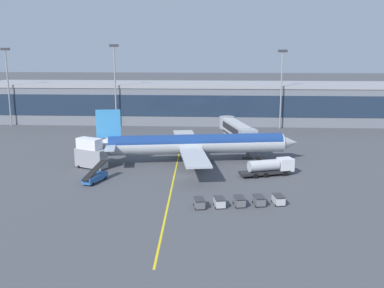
{
  "coord_description": "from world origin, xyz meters",
  "views": [
    {
      "loc": [
        6.1,
        -85.08,
        24.83
      ],
      "look_at": [
        0.85,
        9.0,
        4.5
      ],
      "focal_mm": 42.64,
      "sensor_mm": 36.0,
      "label": 1
    }
  ],
  "objects_px": {
    "fuel_tanker": "(270,167)",
    "baggage_cart_3": "(259,200)",
    "belt_loader": "(95,177)",
    "baggage_cart_0": "(199,203)",
    "main_airliner": "(195,144)",
    "baggage_cart_2": "(239,201)",
    "baggage_cart_4": "(278,200)",
    "catering_lift": "(91,154)",
    "baggage_cart_1": "(219,202)"
  },
  "relations": [
    {
      "from": "baggage_cart_1",
      "to": "belt_loader",
      "type": "bearing_deg",
      "value": 152.39
    },
    {
      "from": "baggage_cart_0",
      "to": "baggage_cart_4",
      "type": "distance_m",
      "value": 12.8
    },
    {
      "from": "belt_loader",
      "to": "baggage_cart_2",
      "type": "xyz_separation_m",
      "value": [
        26.24,
        -11.5,
        -0.21
      ]
    },
    {
      "from": "main_airliner",
      "to": "fuel_tanker",
      "type": "bearing_deg",
      "value": -31.83
    },
    {
      "from": "catering_lift",
      "to": "baggage_cart_2",
      "type": "relative_size",
      "value": 2.5
    },
    {
      "from": "catering_lift",
      "to": "baggage_cart_1",
      "type": "xyz_separation_m",
      "value": [
        26.52,
        -21.77,
        -2.28
      ]
    },
    {
      "from": "fuel_tanker",
      "to": "baggage_cart_0",
      "type": "xyz_separation_m",
      "value": [
        -13.1,
        -18.96,
        -0.96
      ]
    },
    {
      "from": "baggage_cart_3",
      "to": "catering_lift",
      "type": "bearing_deg",
      "value": 147.85
    },
    {
      "from": "catering_lift",
      "to": "baggage_cart_3",
      "type": "relative_size",
      "value": 2.5
    },
    {
      "from": "fuel_tanker",
      "to": "baggage_cart_3",
      "type": "height_order",
      "value": "fuel_tanker"
    },
    {
      "from": "fuel_tanker",
      "to": "baggage_cart_1",
      "type": "distance_m",
      "value": 20.92
    },
    {
      "from": "main_airliner",
      "to": "baggage_cart_4",
      "type": "bearing_deg",
      "value": -60.67
    },
    {
      "from": "fuel_tanker",
      "to": "catering_lift",
      "type": "bearing_deg",
      "value": 174.68
    },
    {
      "from": "catering_lift",
      "to": "baggage_cart_3",
      "type": "xyz_separation_m",
      "value": [
        32.81,
        -20.62,
        -2.28
      ]
    },
    {
      "from": "main_airliner",
      "to": "baggage_cart_2",
      "type": "distance_m",
      "value": 28.65
    },
    {
      "from": "catering_lift",
      "to": "baggage_cart_0",
      "type": "relative_size",
      "value": 2.5
    },
    {
      "from": "baggage_cart_0",
      "to": "baggage_cart_3",
      "type": "height_order",
      "value": "same"
    },
    {
      "from": "catering_lift",
      "to": "baggage_cart_2",
      "type": "distance_m",
      "value": 36.53
    },
    {
      "from": "fuel_tanker",
      "to": "baggage_cart_1",
      "type": "relative_size",
      "value": 3.82
    },
    {
      "from": "fuel_tanker",
      "to": "catering_lift",
      "type": "distance_m",
      "value": 36.65
    },
    {
      "from": "baggage_cart_4",
      "to": "baggage_cart_0",
      "type": "bearing_deg",
      "value": -169.63
    },
    {
      "from": "fuel_tanker",
      "to": "catering_lift",
      "type": "relative_size",
      "value": 1.53
    },
    {
      "from": "fuel_tanker",
      "to": "baggage_cart_0",
      "type": "distance_m",
      "value": 23.06
    },
    {
      "from": "catering_lift",
      "to": "baggage_cart_4",
      "type": "distance_m",
      "value": 41.23
    },
    {
      "from": "baggage_cart_2",
      "to": "baggage_cart_3",
      "type": "relative_size",
      "value": 1.0
    },
    {
      "from": "main_airliner",
      "to": "baggage_cart_1",
      "type": "xyz_separation_m",
      "value": [
        5.2,
        -27.78,
        -3.31
      ]
    },
    {
      "from": "main_airliner",
      "to": "belt_loader",
      "type": "xyz_separation_m",
      "value": [
        -17.89,
        -15.71,
        -3.11
      ]
    },
    {
      "from": "catering_lift",
      "to": "baggage_cart_4",
      "type": "height_order",
      "value": "catering_lift"
    },
    {
      "from": "baggage_cart_2",
      "to": "baggage_cart_3",
      "type": "height_order",
      "value": "same"
    },
    {
      "from": "baggage_cart_3",
      "to": "fuel_tanker",
      "type": "bearing_deg",
      "value": 78.02
    },
    {
      "from": "baggage_cart_4",
      "to": "baggage_cart_3",
      "type": "bearing_deg",
      "value": -169.63
    },
    {
      "from": "fuel_tanker",
      "to": "baggage_cart_2",
      "type": "bearing_deg",
      "value": -110.91
    },
    {
      "from": "baggage_cart_0",
      "to": "main_airliner",
      "type": "bearing_deg",
      "value": 94.14
    },
    {
      "from": "baggage_cart_0",
      "to": "baggage_cart_3",
      "type": "xyz_separation_m",
      "value": [
        9.44,
        1.73,
        0.0
      ]
    },
    {
      "from": "main_airliner",
      "to": "baggage_cart_3",
      "type": "relative_size",
      "value": 15.78
    },
    {
      "from": "baggage_cart_3",
      "to": "belt_loader",
      "type": "bearing_deg",
      "value": 159.61
    },
    {
      "from": "baggage_cart_2",
      "to": "baggage_cart_4",
      "type": "relative_size",
      "value": 1.0
    },
    {
      "from": "catering_lift",
      "to": "belt_loader",
      "type": "height_order",
      "value": "catering_lift"
    },
    {
      "from": "main_airliner",
      "to": "belt_loader",
      "type": "relative_size",
      "value": 6.54
    },
    {
      "from": "catering_lift",
      "to": "baggage_cart_2",
      "type": "bearing_deg",
      "value": -35.55
    },
    {
      "from": "fuel_tanker",
      "to": "baggage_cart_4",
      "type": "bearing_deg",
      "value": -91.75
    },
    {
      "from": "belt_loader",
      "to": "baggage_cart_3",
      "type": "relative_size",
      "value": 2.41
    },
    {
      "from": "main_airliner",
      "to": "baggage_cart_0",
      "type": "height_order",
      "value": "main_airliner"
    },
    {
      "from": "baggage_cart_2",
      "to": "baggage_cart_3",
      "type": "distance_m",
      "value": 3.2
    },
    {
      "from": "belt_loader",
      "to": "fuel_tanker",
      "type": "bearing_deg",
      "value": 10.8
    },
    {
      "from": "baggage_cart_4",
      "to": "baggage_cart_2",
      "type": "bearing_deg",
      "value": -169.63
    },
    {
      "from": "baggage_cart_2",
      "to": "baggage_cart_3",
      "type": "bearing_deg",
      "value": 10.37
    },
    {
      "from": "catering_lift",
      "to": "belt_loader",
      "type": "xyz_separation_m",
      "value": [
        3.42,
        -9.7,
        -2.07
      ]
    },
    {
      "from": "catering_lift",
      "to": "baggage_cart_0",
      "type": "distance_m",
      "value": 32.41
    },
    {
      "from": "main_airliner",
      "to": "baggage_cart_4",
      "type": "height_order",
      "value": "main_airliner"
    }
  ]
}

